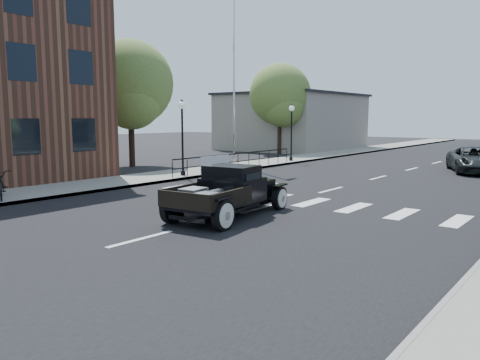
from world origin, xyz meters
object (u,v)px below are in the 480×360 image
Objects in this scene: hotrod_pickup at (228,191)px; second_car at (475,160)px; motorcycle at (1,184)px; flagpole at (234,67)px.

second_car is (3.27, 16.97, -0.10)m from hotrod_pickup.
second_car is 22.96m from motorcycle.
flagpole is 2.32× the size of second_car.
flagpole is 2.55× the size of hotrod_pickup.
second_car is (12.43, 5.39, -5.28)m from flagpole.
motorcycle is at bearing -141.54° from second_car.
flagpole reaches higher than motorcycle.
hotrod_pickup reaches higher than second_car.
flagpole is 15.69m from motorcycle.
flagpole is at bearing 29.64° from motorcycle.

